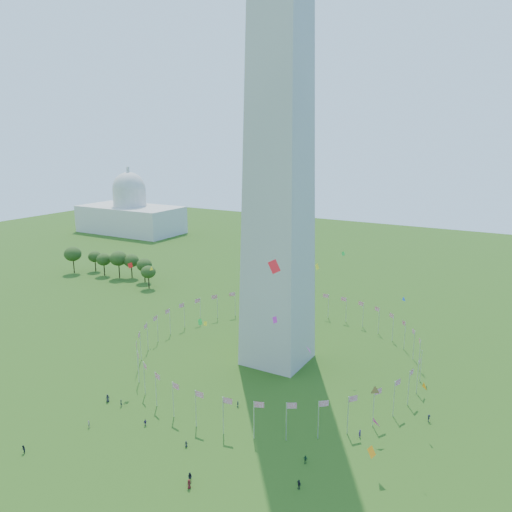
% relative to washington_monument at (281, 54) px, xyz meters
% --- Properties ---
extents(ground, '(600.00, 600.00, 0.00)m').
position_rel_washington_monument_xyz_m(ground, '(0.00, -50.00, -84.50)').
color(ground, '#224610').
rests_on(ground, ground).
extents(washington_monument, '(16.80, 16.80, 169.00)m').
position_rel_washington_monument_xyz_m(washington_monument, '(0.00, 0.00, 0.00)').
color(washington_monument, '#B6B2A2').
rests_on(washington_monument, ground).
extents(flag_ring, '(80.24, 80.24, 9.00)m').
position_rel_washington_monument_xyz_m(flag_ring, '(-0.00, 0.00, -80.00)').
color(flag_ring, silver).
rests_on(flag_ring, ground).
extents(capitol_building, '(70.00, 35.00, 46.00)m').
position_rel_washington_monument_xyz_m(capitol_building, '(-180.00, 130.00, -61.50)').
color(capitol_building, beige).
rests_on(capitol_building, ground).
extents(crowd, '(77.85, 65.72, 2.00)m').
position_rel_washington_monument_xyz_m(crowd, '(13.59, -49.08, -83.61)').
color(crowd, black).
rests_on(crowd, ground).
extents(kites_aloft, '(110.48, 66.89, 41.98)m').
position_rel_washington_monument_xyz_m(kites_aloft, '(17.89, -25.26, -65.65)').
color(kites_aloft, '#CC2699').
rests_on(kites_aloft, ground).
extents(tree_line_west, '(55.62, 15.51, 12.63)m').
position_rel_washington_monument_xyz_m(tree_line_west, '(-107.23, 40.75, -78.84)').
color(tree_line_west, '#34551C').
rests_on(tree_line_west, ground).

